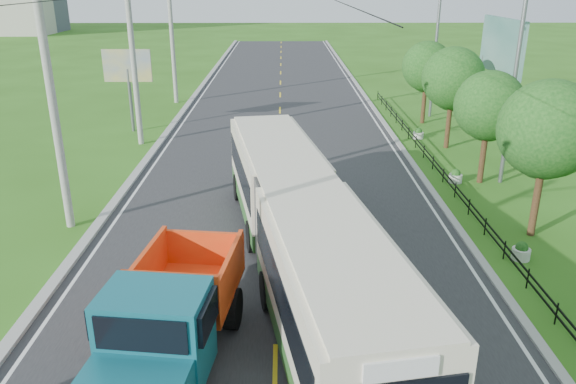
{
  "coord_description": "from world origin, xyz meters",
  "views": [
    {
      "loc": [
        0.22,
        -11.62,
        9.28
      ],
      "look_at": [
        0.4,
        7.75,
        1.9
      ],
      "focal_mm": 35.0,
      "sensor_mm": 36.0,
      "label": 1
    }
  ],
  "objects_px": {
    "tree_back": "(427,69)",
    "billboard_right": "(501,55)",
    "streetlight_mid": "(511,81)",
    "tree_third": "(547,134)",
    "planter_far": "(418,134)",
    "planter_mid": "(456,177)",
    "pole_near": "(53,100)",
    "tree_fourth": "(489,109)",
    "tree_fifth": "(453,81)",
    "billboard_left": "(128,71)",
    "bus": "(299,221)",
    "streetlight_far": "(434,46)",
    "pole_far": "(172,37)",
    "pole_mid": "(134,57)",
    "planter_near": "(521,252)",
    "dump_truck": "(169,316)"
  },
  "relations": [
    {
      "from": "tree_back",
      "to": "billboard_right",
      "type": "relative_size",
      "value": 0.75
    },
    {
      "from": "streetlight_mid",
      "to": "tree_third",
      "type": "bearing_deg",
      "value": -97.64
    },
    {
      "from": "planter_far",
      "to": "planter_mid",
      "type": "bearing_deg",
      "value": -90.0
    },
    {
      "from": "pole_near",
      "to": "tree_fourth",
      "type": "distance_m",
      "value": 18.89
    },
    {
      "from": "tree_fifth",
      "to": "planter_far",
      "type": "bearing_deg",
      "value": 124.05
    },
    {
      "from": "tree_fourth",
      "to": "tree_fifth",
      "type": "bearing_deg",
      "value": 90.0
    },
    {
      "from": "tree_fifth",
      "to": "billboard_left",
      "type": "xyz_separation_m",
      "value": [
        -19.36,
        3.86,
        0.01
      ]
    },
    {
      "from": "tree_third",
      "to": "bus",
      "type": "height_order",
      "value": "tree_third"
    },
    {
      "from": "streetlight_mid",
      "to": "streetlight_far",
      "type": "xyz_separation_m",
      "value": [
        0.0,
        14.0,
        0.0
      ]
    },
    {
      "from": "tree_back",
      "to": "billboard_right",
      "type": "bearing_deg",
      "value": -68.3
    },
    {
      "from": "pole_far",
      "to": "tree_third",
      "type": "bearing_deg",
      "value": -53.91
    },
    {
      "from": "pole_mid",
      "to": "streetlight_far",
      "type": "height_order",
      "value": "pole_mid"
    },
    {
      "from": "billboard_right",
      "to": "tree_fourth",
      "type": "bearing_deg",
      "value": -112.64
    },
    {
      "from": "tree_third",
      "to": "pole_far",
      "type": "bearing_deg",
      "value": 126.09
    },
    {
      "from": "planter_far",
      "to": "billboard_right",
      "type": "bearing_deg",
      "value": -28.39
    },
    {
      "from": "pole_far",
      "to": "tree_third",
      "type": "distance_m",
      "value": 30.78
    },
    {
      "from": "tree_fourth",
      "to": "tree_back",
      "type": "distance_m",
      "value": 12.0
    },
    {
      "from": "planter_near",
      "to": "pole_far",
      "type": "bearing_deg",
      "value": 121.99
    },
    {
      "from": "streetlight_far",
      "to": "planter_near",
      "type": "xyz_separation_m",
      "value": [
        -2.04,
        -22.0,
        -4.62
      ]
    },
    {
      "from": "tree_fourth",
      "to": "bus",
      "type": "height_order",
      "value": "tree_fourth"
    },
    {
      "from": "pole_near",
      "to": "streetlight_far",
      "type": "xyz_separation_m",
      "value": [
        18.9,
        19.0,
        -0.19
      ]
    },
    {
      "from": "streetlight_mid",
      "to": "streetlight_far",
      "type": "distance_m",
      "value": 14.0
    },
    {
      "from": "planter_mid",
      "to": "pole_far",
      "type": "bearing_deg",
      "value": 131.59
    },
    {
      "from": "streetlight_far",
      "to": "planter_near",
      "type": "bearing_deg",
      "value": -95.3
    },
    {
      "from": "billboard_left",
      "to": "dump_truck",
      "type": "bearing_deg",
      "value": -73.83
    },
    {
      "from": "planter_near",
      "to": "bus",
      "type": "relative_size",
      "value": 0.04
    },
    {
      "from": "tree_fourth",
      "to": "billboard_right",
      "type": "xyz_separation_m",
      "value": [
        2.44,
        5.86,
        1.76
      ]
    },
    {
      "from": "pole_near",
      "to": "streetlight_mid",
      "type": "relative_size",
      "value": 1.1
    },
    {
      "from": "streetlight_mid",
      "to": "billboard_left",
      "type": "xyz_separation_m",
      "value": [
        -20.14,
        10.0,
        -1.04
      ]
    },
    {
      "from": "streetlight_mid",
      "to": "planter_mid",
      "type": "xyz_separation_m",
      "value": [
        -2.04,
        -0.0,
        -4.62
      ]
    },
    {
      "from": "tree_fifth",
      "to": "tree_back",
      "type": "height_order",
      "value": "tree_fifth"
    },
    {
      "from": "streetlight_mid",
      "to": "billboard_right",
      "type": "distance_m",
      "value": 6.24
    },
    {
      "from": "planter_near",
      "to": "dump_truck",
      "type": "distance_m",
      "value": 12.69
    },
    {
      "from": "pole_mid",
      "to": "pole_near",
      "type": "bearing_deg",
      "value": -90.0
    },
    {
      "from": "tree_third",
      "to": "bus",
      "type": "distance_m",
      "value": 9.93
    },
    {
      "from": "tree_third",
      "to": "tree_fourth",
      "type": "xyz_separation_m",
      "value": [
        -0.0,
        6.0,
        -0.4
      ]
    },
    {
      "from": "tree_third",
      "to": "planter_far",
      "type": "xyz_separation_m",
      "value": [
        -1.26,
        13.86,
        -3.7
      ]
    },
    {
      "from": "streetlight_far",
      "to": "planter_mid",
      "type": "bearing_deg",
      "value": -98.3
    },
    {
      "from": "tree_fifth",
      "to": "planter_far",
      "type": "distance_m",
      "value": 4.21
    },
    {
      "from": "tree_back",
      "to": "streetlight_mid",
      "type": "distance_m",
      "value": 12.23
    },
    {
      "from": "pole_mid",
      "to": "tree_fifth",
      "type": "bearing_deg",
      "value": -2.71
    },
    {
      "from": "pole_near",
      "to": "tree_back",
      "type": "bearing_deg",
      "value": 43.41
    },
    {
      "from": "pole_near",
      "to": "dump_truck",
      "type": "xyz_separation_m",
      "value": [
        5.68,
        -8.87,
        -3.52
      ]
    },
    {
      "from": "planter_mid",
      "to": "bus",
      "type": "distance_m",
      "value": 12.26
    },
    {
      "from": "tree_fourth",
      "to": "planter_mid",
      "type": "height_order",
      "value": "tree_fourth"
    },
    {
      "from": "tree_fourth",
      "to": "planter_mid",
      "type": "distance_m",
      "value": 3.53
    },
    {
      "from": "tree_third",
      "to": "dump_truck",
      "type": "relative_size",
      "value": 0.87
    },
    {
      "from": "pole_far",
      "to": "tree_third",
      "type": "height_order",
      "value": "pole_far"
    },
    {
      "from": "pole_near",
      "to": "tree_fourth",
      "type": "bearing_deg",
      "value": 15.84
    },
    {
      "from": "dump_truck",
      "to": "bus",
      "type": "bearing_deg",
      "value": 61.56
    }
  ]
}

